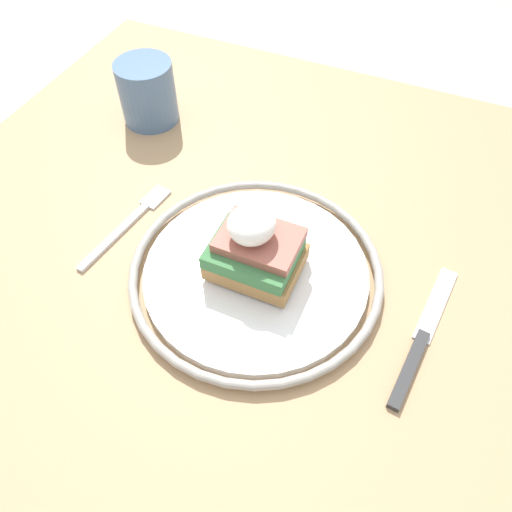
{
  "coord_description": "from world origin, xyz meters",
  "views": [
    {
      "loc": [
        0.15,
        -0.28,
        1.2
      ],
      "look_at": [
        0.02,
        0.01,
        0.78
      ],
      "focal_mm": 35.0,
      "sensor_mm": 36.0,
      "label": 1
    }
  ],
  "objects": [
    {
      "name": "knife",
      "position": [
        0.21,
        0.0,
        0.75
      ],
      "size": [
        0.04,
        0.18,
        0.01
      ],
      "color": "#2D2D2D",
      "rests_on": "dining_table"
    },
    {
      "name": "fork",
      "position": [
        -0.15,
        0.02,
        0.75
      ],
      "size": [
        0.04,
        0.16,
        0.0
      ],
      "color": "silver",
      "rests_on": "dining_table"
    },
    {
      "name": "cup",
      "position": [
        -0.23,
        0.22,
        0.79
      ],
      "size": [
        0.08,
        0.08,
        0.09
      ],
      "color": "slate",
      "rests_on": "dining_table"
    },
    {
      "name": "ground_plane",
      "position": [
        0.0,
        0.0,
        0.0
      ],
      "size": [
        6.0,
        6.0,
        0.0
      ],
      "primitive_type": "plane",
      "color": "#B2ADA3"
    },
    {
      "name": "plate",
      "position": [
        0.02,
        0.01,
        0.75
      ],
      "size": [
        0.28,
        0.28,
        0.02
      ],
      "color": "white",
      "rests_on": "dining_table"
    },
    {
      "name": "dining_table",
      "position": [
        0.0,
        0.0,
        0.63
      ],
      "size": [
        0.85,
        0.91,
        0.75
      ],
      "color": "tan",
      "rests_on": "ground_plane"
    },
    {
      "name": "sandwich",
      "position": [
        0.02,
        0.01,
        0.79
      ],
      "size": [
        0.09,
        0.08,
        0.08
      ],
      "color": "#9E703D",
      "rests_on": "plate"
    }
  ]
}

